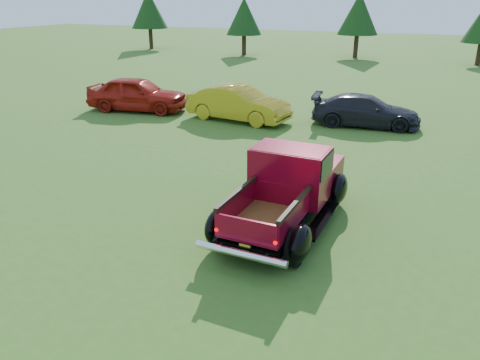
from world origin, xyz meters
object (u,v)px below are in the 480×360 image
(tree_mid_left, at_px, (359,14))
(show_car_red, at_px, (137,94))
(tree_west, at_px, (244,16))
(pickup_truck, at_px, (290,186))
(tree_far_west, at_px, (149,9))
(show_car_yellow, at_px, (238,103))
(show_car_grey, at_px, (366,111))

(tree_mid_left, height_order, show_car_red, tree_mid_left)
(tree_west, relative_size, tree_mid_left, 0.92)
(pickup_truck, bearing_deg, tree_far_west, 129.72)
(tree_mid_left, xyz_separation_m, show_car_yellow, (-0.32, -22.66, -2.69))
(tree_west, distance_m, show_car_grey, 23.81)
(tree_west, relative_size, show_car_yellow, 1.10)
(tree_west, distance_m, show_car_red, 21.35)
(tree_far_west, bearing_deg, tree_mid_left, 3.01)
(tree_far_west, relative_size, show_car_grey, 1.27)
(tree_mid_left, relative_size, show_car_yellow, 1.19)
(tree_far_west, height_order, tree_mid_left, tree_far_west)
(tree_far_west, height_order, show_car_grey, tree_far_west)
(tree_far_west, distance_m, tree_mid_left, 19.03)
(show_car_red, bearing_deg, tree_mid_left, -22.57)
(tree_west, relative_size, pickup_truck, 1.01)
(tree_mid_left, bearing_deg, show_car_yellow, -90.82)
(tree_mid_left, xyz_separation_m, show_car_red, (-5.06, -22.84, -2.65))
(show_car_yellow, bearing_deg, pickup_truck, -142.36)
(pickup_truck, xyz_separation_m, show_car_yellow, (-4.69, 7.74, -0.11))
(show_car_yellow, bearing_deg, show_car_grey, -69.49)
(pickup_truck, height_order, show_car_yellow, pickup_truck)
(show_car_grey, bearing_deg, tree_mid_left, 4.95)
(pickup_truck, relative_size, show_car_red, 1.06)
(tree_west, height_order, tree_mid_left, tree_mid_left)
(tree_far_west, height_order, show_car_red, tree_far_west)
(show_car_yellow, bearing_deg, show_car_red, 98.63)
(tree_west, distance_m, tree_mid_left, 9.22)
(tree_far_west, xyz_separation_m, show_car_grey, (23.50, -20.45, -2.93))
(tree_west, height_order, show_car_red, tree_west)
(show_car_yellow, relative_size, show_car_grey, 1.03)
(tree_mid_left, bearing_deg, show_car_grey, -78.15)
(pickup_truck, relative_size, show_car_grey, 1.12)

